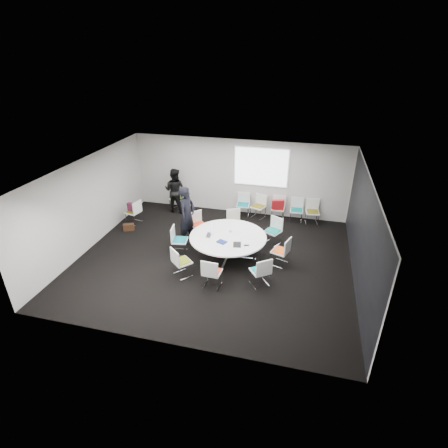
% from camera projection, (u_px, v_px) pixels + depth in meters
% --- Properties ---
extents(room_shell, '(8.08, 7.08, 2.88)m').
position_uv_depth(room_shell, '(217.00, 217.00, 9.88)').
color(room_shell, black).
rests_on(room_shell, ground).
extents(conference_table, '(2.27, 2.27, 0.73)m').
position_uv_depth(conference_table, '(228.00, 242.00, 10.36)').
color(conference_table, silver).
rests_on(conference_table, ground).
extents(projection_screen, '(1.90, 0.03, 1.35)m').
position_uv_depth(projection_screen, '(261.00, 167.00, 12.51)').
color(projection_screen, white).
rests_on(projection_screen, room_shell).
extents(chair_ring_a, '(0.57, 0.58, 0.88)m').
position_uv_depth(chair_ring_a, '(280.00, 256.00, 10.14)').
color(chair_ring_a, silver).
rests_on(chair_ring_a, ground).
extents(chair_ring_b, '(0.62, 0.61, 0.88)m').
position_uv_depth(chair_ring_b, '(273.00, 236.00, 11.23)').
color(chair_ring_b, silver).
rests_on(chair_ring_b, ground).
extents(chair_ring_c, '(0.60, 0.60, 0.88)m').
position_uv_depth(chair_ring_c, '(234.00, 227.00, 11.75)').
color(chair_ring_c, silver).
rests_on(chair_ring_c, ground).
extents(chair_ring_d, '(0.64, 0.64, 0.88)m').
position_uv_depth(chair_ring_d, '(199.00, 230.00, 11.61)').
color(chair_ring_d, silver).
rests_on(chair_ring_d, ground).
extents(chair_ring_e, '(0.51, 0.52, 0.88)m').
position_uv_depth(chair_ring_e, '(180.00, 245.00, 10.71)').
color(chair_ring_e, silver).
rests_on(chair_ring_e, ground).
extents(chair_ring_f, '(0.64, 0.64, 0.88)m').
position_uv_depth(chair_ring_f, '(182.00, 267.00, 9.64)').
color(chair_ring_f, silver).
rests_on(chair_ring_f, ground).
extents(chair_ring_g, '(0.48, 0.47, 0.88)m').
position_uv_depth(chair_ring_g, '(212.00, 278.00, 9.20)').
color(chair_ring_g, silver).
rests_on(chair_ring_g, ground).
extents(chair_ring_h, '(0.64, 0.63, 0.88)m').
position_uv_depth(chair_ring_h, '(260.00, 276.00, 9.25)').
color(chair_ring_h, silver).
rests_on(chair_ring_h, ground).
extents(chair_back_a, '(0.49, 0.48, 0.88)m').
position_uv_depth(chair_back_a, '(243.00, 209.00, 13.08)').
color(chair_back_a, silver).
rests_on(chair_back_a, ground).
extents(chair_back_b, '(0.59, 0.58, 0.88)m').
position_uv_depth(chair_back_b, '(258.00, 211.00, 12.95)').
color(chair_back_b, silver).
rests_on(chair_back_b, ground).
extents(chair_back_c, '(0.47, 0.46, 0.88)m').
position_uv_depth(chair_back_c, '(278.00, 213.00, 12.81)').
color(chair_back_c, silver).
rests_on(chair_back_c, ground).
extents(chair_back_d, '(0.48, 0.47, 0.88)m').
position_uv_depth(chair_back_d, '(296.00, 215.00, 12.65)').
color(chair_back_d, silver).
rests_on(chair_back_d, ground).
extents(chair_back_e, '(0.52, 0.51, 0.88)m').
position_uv_depth(chair_back_e, '(312.00, 216.00, 12.52)').
color(chair_back_e, silver).
rests_on(chair_back_e, ground).
extents(chair_spare_left, '(0.54, 0.55, 0.88)m').
position_uv_depth(chair_spare_left, '(134.00, 216.00, 12.53)').
color(chair_spare_left, silver).
rests_on(chair_spare_left, ground).
extents(chair_person_back, '(0.60, 0.60, 0.88)m').
position_uv_depth(chair_person_back, '(178.00, 203.00, 13.61)').
color(chair_person_back, silver).
rests_on(chair_person_back, ground).
extents(person_main, '(0.58, 0.77, 1.91)m').
position_uv_depth(person_main, '(187.00, 215.00, 11.03)').
color(person_main, black).
rests_on(person_main, ground).
extents(person_back, '(0.88, 0.71, 1.71)m').
position_uv_depth(person_back, '(175.00, 190.00, 13.21)').
color(person_back, black).
rests_on(person_back, ground).
extents(laptop, '(0.23, 0.33, 0.02)m').
position_uv_depth(laptop, '(210.00, 235.00, 10.31)').
color(laptop, '#333338').
rests_on(laptop, conference_table).
extents(laptop_lid, '(0.08, 0.30, 0.22)m').
position_uv_depth(laptop_lid, '(211.00, 229.00, 10.40)').
color(laptop_lid, silver).
rests_on(laptop_lid, conference_table).
extents(notebook_black, '(0.27, 0.34, 0.02)m').
position_uv_depth(notebook_black, '(237.00, 245.00, 9.82)').
color(notebook_black, black).
rests_on(notebook_black, conference_table).
extents(tablet_folio, '(0.32, 0.29, 0.03)m').
position_uv_depth(tablet_folio, '(222.00, 242.00, 9.95)').
color(tablet_folio, navy).
rests_on(tablet_folio, conference_table).
extents(papers_right, '(0.35, 0.29, 0.00)m').
position_uv_depth(papers_right, '(246.00, 233.00, 10.41)').
color(papers_right, white).
rests_on(papers_right, conference_table).
extents(papers_front, '(0.31, 0.23, 0.00)m').
position_uv_depth(papers_front, '(248.00, 242.00, 9.98)').
color(papers_front, white).
rests_on(papers_front, conference_table).
extents(cup, '(0.08, 0.08, 0.09)m').
position_uv_depth(cup, '(230.00, 231.00, 10.48)').
color(cup, white).
rests_on(cup, conference_table).
extents(phone, '(0.15, 0.11, 0.01)m').
position_uv_depth(phone, '(246.00, 245.00, 9.79)').
color(phone, black).
rests_on(phone, conference_table).
extents(maroon_bag, '(0.42, 0.23, 0.28)m').
position_uv_depth(maroon_bag, '(133.00, 207.00, 12.38)').
color(maroon_bag, '#551630').
rests_on(maroon_bag, chair_spare_left).
extents(brown_bag, '(0.39, 0.28, 0.24)m').
position_uv_depth(brown_bag, '(129.00, 227.00, 12.10)').
color(brown_bag, '#361E11').
rests_on(brown_bag, ground).
extents(red_jacket, '(0.47, 0.27, 0.36)m').
position_uv_depth(red_jacket, '(278.00, 204.00, 12.42)').
color(red_jacket, '#A9141A').
rests_on(red_jacket, chair_back_c).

